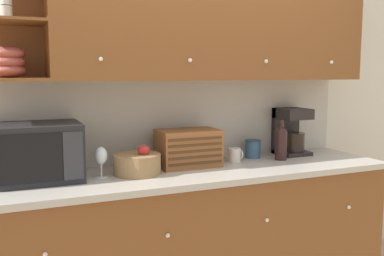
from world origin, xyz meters
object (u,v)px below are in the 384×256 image
Objects in this scene: storage_canister at (253,149)px; wine_bottle at (281,142)px; coffee_maker at (291,131)px; bread_box at (188,148)px; microwave at (38,152)px; wine_glass at (101,157)px; mug at (235,155)px; fruit_basket at (137,164)px.

wine_bottle reaches higher than storage_canister.
coffee_maker is (0.20, 0.16, 0.05)m from wine_bottle.
coffee_maker is (0.91, 0.10, 0.06)m from bread_box.
wine_bottle is 0.82× the size of coffee_maker.
microwave is 0.97m from bread_box.
wine_glass is 0.63× the size of wine_bottle.
mug is (0.36, 0.01, -0.08)m from bread_box.
microwave is at bearing -176.56° from coffee_maker.
storage_canister is 0.22m from wine_bottle.
bread_box is at bearing 8.32° from wine_glass.
wine_glass is at bearing -174.43° from mug.
wine_glass is 0.63× the size of fruit_basket.
storage_canister is 0.37× the size of coffee_maker.
microwave is 0.60m from fruit_basket.
mug is 0.36m from wine_bottle.
wine_glass is at bearing -171.63° from storage_canister.
mug is at bearing 0.93° from bread_box.
fruit_basket is 0.82× the size of coffee_maker.
storage_canister is at bearing 8.43° from bread_box.
coffee_maker is at bearing 39.17° from wine_bottle.
wine_glass is 0.52× the size of coffee_maker.
bread_box is 4.09× the size of mug.
storage_canister reaches higher than mug.
wine_glass reaches higher than storage_canister.
fruit_basket is 0.40m from bread_box.
wine_glass is 1.87× the size of mug.
microwave reaches higher than storage_canister.
storage_canister is at bearing 10.55° from fruit_basket.
microwave is at bearing 167.82° from wine_glass.
coffee_maker is (0.35, 0.02, 0.11)m from storage_canister.
coffee_maker is at bearing 3.44° from microwave.
wine_glass is 1.32m from wine_bottle.
bread_box is at bearing -171.57° from storage_canister.
mug is 0.75× the size of storage_canister.
bread_box is 1.14× the size of coffee_maker.
bread_box is at bearing 174.97° from wine_bottle.
microwave is at bearing -176.44° from storage_canister.
fruit_basket reaches higher than wine_glass.
storage_canister is (0.94, 0.18, 0.00)m from fruit_basket.
microwave is at bearing 172.11° from fruit_basket.
wine_bottle is at bearing 1.59° from fruit_basket.
wine_bottle is at bearing 1.16° from wine_glass.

